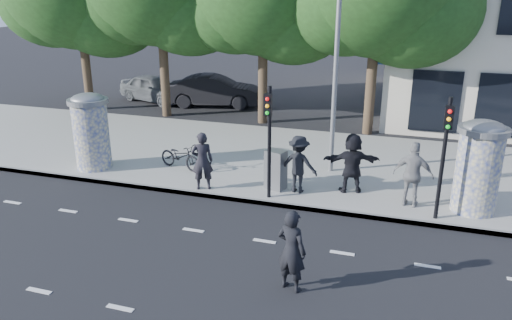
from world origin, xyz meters
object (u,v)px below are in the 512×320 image
(cabinet_left, at_px, (276,170))
(cabinet_right, at_px, (469,191))
(ad_column_left, at_px, (91,129))
(ad_column_right, at_px, (479,165))
(car_mid, at_px, (215,91))
(street_lamp, at_px, (337,34))
(traffic_pole_far, at_px, (445,147))
(ped_d, at_px, (299,164))
(man_road, at_px, (292,251))
(ped_e, at_px, (413,175))
(ped_b, at_px, (202,161))
(ped_f, at_px, (352,163))
(car_left, at_px, (154,88))
(traffic_pole_near, at_px, (269,132))

(cabinet_left, xyz_separation_m, cabinet_right, (5.66, 0.34, -0.12))
(ad_column_left, xyz_separation_m, ad_column_right, (12.40, 0.20, 0.00))
(cabinet_right, height_order, car_mid, car_mid)
(street_lamp, distance_m, car_mid, 12.25)
(traffic_pole_far, xyz_separation_m, ped_d, (-4.06, 0.74, -1.18))
(ped_d, distance_m, cabinet_right, 4.96)
(ad_column_right, relative_size, man_road, 1.42)
(car_mid, bearing_deg, ped_e, -148.05)
(ped_b, relative_size, ped_d, 1.03)
(ped_f, height_order, man_road, ped_f)
(traffic_pole_far, height_order, car_left, traffic_pole_far)
(car_left, relative_size, car_mid, 0.86)
(ad_column_right, distance_m, traffic_pole_near, 5.91)
(man_road, bearing_deg, ped_d, -60.66)
(traffic_pole_far, bearing_deg, ped_b, 179.48)
(ped_d, bearing_deg, cabinet_right, -171.58)
(street_lamp, bearing_deg, traffic_pole_far, -39.88)
(cabinet_left, xyz_separation_m, car_mid, (-6.40, 10.67, 0.06))
(ped_d, distance_m, car_mid, 12.85)
(traffic_pole_near, relative_size, ped_f, 1.81)
(ad_column_left, height_order, ped_b, ad_column_left)
(ped_e, bearing_deg, ped_b, 14.77)
(ad_column_right, relative_size, car_left, 0.60)
(ped_d, height_order, cabinet_right, ped_d)
(traffic_pole_far, relative_size, ped_e, 1.75)
(cabinet_left, bearing_deg, traffic_pole_near, -73.57)
(ped_b, distance_m, car_mid, 12.13)
(ped_e, bearing_deg, car_mid, -36.63)
(traffic_pole_near, height_order, man_road, traffic_pole_near)
(traffic_pole_near, bearing_deg, ped_b, 178.32)
(traffic_pole_near, relative_size, traffic_pole_far, 1.00)
(traffic_pole_far, bearing_deg, traffic_pole_near, 180.00)
(cabinet_left, bearing_deg, car_left, 150.60)
(ped_d, relative_size, car_left, 0.41)
(traffic_pole_near, distance_m, cabinet_right, 5.99)
(ped_f, bearing_deg, ped_e, 146.83)
(cabinet_right, distance_m, car_mid, 15.88)
(street_lamp, relative_size, car_left, 1.82)
(ad_column_right, relative_size, ped_e, 1.37)
(cabinet_right, bearing_deg, traffic_pole_far, -130.28)
(cabinet_right, xyz_separation_m, car_mid, (-12.07, 10.33, 0.18))
(ped_d, xyz_separation_m, car_left, (-10.84, 10.74, -0.30))
(traffic_pole_far, relative_size, cabinet_left, 2.69)
(ad_column_left, xyz_separation_m, cabinet_right, (12.28, 0.40, -0.88))
(traffic_pole_far, relative_size, man_road, 1.83)
(ped_b, xyz_separation_m, man_road, (3.92, -4.31, -0.15))
(ped_b, bearing_deg, traffic_pole_near, 154.13)
(traffic_pole_far, relative_size, ped_f, 1.81)
(ad_column_left, height_order, traffic_pole_near, traffic_pole_near)
(ad_column_left, bearing_deg, cabinet_left, 0.51)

